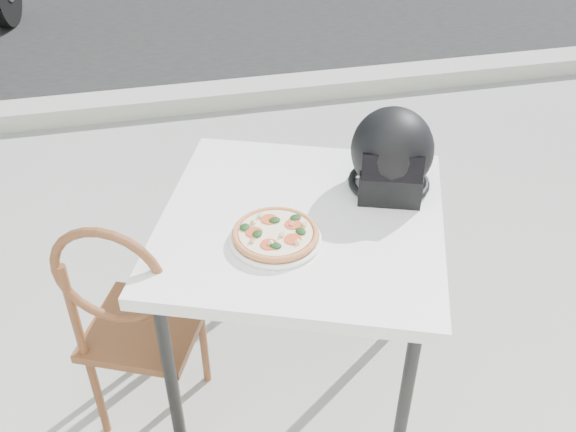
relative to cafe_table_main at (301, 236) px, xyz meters
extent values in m
cube|color=#ACA9A1|center=(-0.35, 2.56, -0.71)|extent=(30.00, 0.25, 0.12)
cube|color=white|center=(0.00, 0.00, 0.05)|extent=(1.16, 1.16, 0.04)
cylinder|color=black|center=(-0.48, -0.21, -0.37)|extent=(0.05, 0.05, 0.80)
cylinder|color=black|center=(0.21, -0.48, -0.37)|extent=(0.05, 0.05, 0.80)
cylinder|color=black|center=(-0.21, 0.48, -0.37)|extent=(0.05, 0.05, 0.80)
cylinder|color=black|center=(0.48, 0.21, -0.37)|extent=(0.05, 0.05, 0.80)
cylinder|color=white|center=(-0.11, -0.10, 0.08)|extent=(0.31, 0.31, 0.01)
torus|color=white|center=(-0.11, -0.10, 0.09)|extent=(0.32, 0.32, 0.01)
cylinder|color=#C47C47|center=(-0.11, -0.10, 0.10)|extent=(0.30, 0.30, 0.01)
torus|color=#C47C47|center=(-0.11, -0.10, 0.11)|extent=(0.31, 0.31, 0.02)
cylinder|color=#A91215|center=(-0.11, -0.10, 0.11)|extent=(0.27, 0.27, 0.00)
cylinder|color=#FBE4C0|center=(-0.11, -0.10, 0.11)|extent=(0.26, 0.26, 0.00)
cylinder|color=#CD4824|center=(-0.05, -0.08, 0.11)|extent=(0.06, 0.06, 0.00)
cylinder|color=#CD4824|center=(-0.11, -0.04, 0.11)|extent=(0.06, 0.06, 0.00)
cylinder|color=#CD4824|center=(-0.17, -0.09, 0.11)|extent=(0.06, 0.06, 0.00)
cylinder|color=#CD4824|center=(-0.14, -0.16, 0.11)|extent=(0.06, 0.06, 0.00)
cylinder|color=#CD4824|center=(-0.06, -0.15, 0.11)|extent=(0.06, 0.06, 0.00)
ellipsoid|color=#133212|center=(-0.10, -0.05, 0.11)|extent=(0.04, 0.04, 0.01)
ellipsoid|color=#133212|center=(-0.16, -0.10, 0.11)|extent=(0.04, 0.05, 0.01)
ellipsoid|color=#133212|center=(-0.03, -0.12, 0.11)|extent=(0.04, 0.04, 0.01)
ellipsoid|color=#133212|center=(-0.12, -0.17, 0.11)|extent=(0.05, 0.04, 0.01)
ellipsoid|color=#133212|center=(-0.03, -0.05, 0.11)|extent=(0.04, 0.04, 0.01)
ellipsoid|color=#133212|center=(-0.19, -0.06, 0.11)|extent=(0.04, 0.05, 0.01)
cylinder|color=#DDD287|center=(-0.09, -0.13, 0.12)|extent=(0.02, 0.02, 0.02)
cylinder|color=#DDD287|center=(-0.16, -0.05, 0.12)|extent=(0.02, 0.02, 0.02)
cylinder|color=#DDD287|center=(-0.05, -0.08, 0.12)|extent=(0.02, 0.02, 0.02)
cylinder|color=#DDD287|center=(-0.14, -0.02, 0.12)|extent=(0.02, 0.02, 0.02)
cylinder|color=#DDD287|center=(-0.06, -0.17, 0.12)|extent=(0.02, 0.02, 0.02)
cylinder|color=#DDD287|center=(-0.18, -0.14, 0.12)|extent=(0.02, 0.02, 0.02)
cylinder|color=#DDD287|center=(-0.01, -0.09, 0.12)|extent=(0.02, 0.02, 0.02)
cylinder|color=#DDD287|center=(-0.13, -0.16, 0.12)|extent=(0.02, 0.02, 0.02)
ellipsoid|color=black|center=(0.33, 0.11, 0.22)|extent=(0.36, 0.36, 0.28)
cube|color=black|center=(0.30, 0.03, 0.13)|extent=(0.23, 0.16, 0.11)
torus|color=black|center=(0.33, 0.11, 0.09)|extent=(0.36, 0.36, 0.02)
cube|color=black|center=(0.29, -0.01, 0.22)|extent=(0.19, 0.10, 0.09)
cube|color=brown|center=(-0.55, 0.05, -0.35)|extent=(0.49, 0.49, 0.03)
cylinder|color=brown|center=(-0.35, 0.12, -0.57)|extent=(0.04, 0.04, 0.41)
cylinder|color=brown|center=(-0.62, 0.25, -0.57)|extent=(0.04, 0.04, 0.41)
cylinder|color=brown|center=(-0.47, -0.15, -0.57)|extent=(0.04, 0.04, 0.41)
cylinder|color=brown|center=(-0.75, -0.03, -0.57)|extent=(0.04, 0.04, 0.41)
cylinder|color=brown|center=(-0.48, -0.16, -0.15)|extent=(0.04, 0.04, 0.39)
cylinder|color=brown|center=(-0.75, -0.04, -0.15)|extent=(0.04, 0.04, 0.39)
torus|color=brown|center=(-0.61, -0.10, 0.02)|extent=(0.35, 0.18, 0.37)
camera|label=1|loc=(-0.41, -1.60, 1.30)|focal=40.00mm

